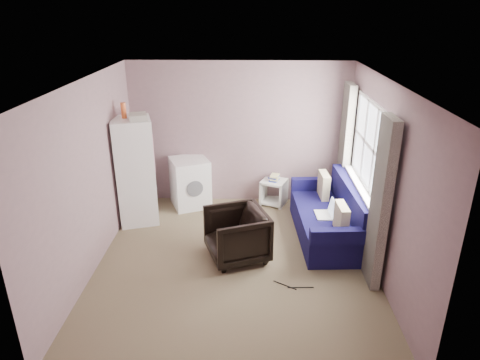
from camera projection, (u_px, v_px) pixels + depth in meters
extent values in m
cube|color=#7C6D51|center=(235.00, 263.00, 6.00)|extent=(3.80, 4.20, 0.02)
cube|color=silver|center=(234.00, 81.00, 5.04)|extent=(3.80, 4.20, 0.02)
cube|color=gray|center=(240.00, 134.00, 7.47)|extent=(3.80, 0.02, 2.50)
cube|color=gray|center=(225.00, 276.00, 3.57)|extent=(3.80, 0.02, 2.50)
cube|color=gray|center=(89.00, 178.00, 5.57)|extent=(0.02, 4.20, 2.50)
cube|color=gray|center=(384.00, 181.00, 5.47)|extent=(0.02, 4.20, 2.50)
cube|color=white|center=(370.00, 146.00, 6.02)|extent=(0.01, 1.60, 1.20)
imported|color=black|center=(237.00, 232.00, 5.96)|extent=(0.95, 0.98, 0.80)
cube|color=white|center=(135.00, 172.00, 6.84)|extent=(0.74, 0.74, 1.74)
cube|color=slate|center=(155.00, 182.00, 7.00)|extent=(0.17, 0.53, 0.02)
cube|color=slate|center=(152.00, 150.00, 7.01)|extent=(0.03, 0.03, 0.50)
cube|color=white|center=(153.00, 150.00, 6.76)|extent=(0.13, 0.40, 0.60)
cylinder|color=orange|center=(124.00, 110.00, 6.49)|extent=(0.10, 0.10, 0.24)
cube|color=beige|center=(138.00, 117.00, 6.43)|extent=(0.33, 0.36, 0.09)
cube|color=white|center=(190.00, 182.00, 7.55)|extent=(0.80, 0.80, 0.87)
cube|color=slate|center=(189.00, 161.00, 7.38)|extent=(0.74, 0.73, 0.05)
cylinder|color=slate|center=(195.00, 189.00, 7.28)|extent=(0.27, 0.13, 0.29)
cube|color=white|center=(274.00, 181.00, 7.59)|extent=(0.54, 0.54, 0.04)
cube|color=white|center=(274.00, 201.00, 7.74)|extent=(0.54, 0.54, 0.04)
cube|color=white|center=(264.00, 190.00, 7.74)|extent=(0.19, 0.39, 0.46)
cube|color=white|center=(284.00, 194.00, 7.60)|extent=(0.19, 0.39, 0.46)
cube|color=#25369E|center=(274.00, 180.00, 7.58)|extent=(0.20, 0.24, 0.03)
cube|color=beige|center=(275.00, 178.00, 7.57)|extent=(0.19, 0.23, 0.03)
cube|color=#25369E|center=(274.00, 177.00, 7.57)|extent=(0.21, 0.24, 0.03)
cube|color=beige|center=(275.00, 176.00, 7.54)|extent=(0.19, 0.23, 0.03)
cube|color=#14114F|center=(326.00, 224.00, 6.59)|extent=(0.96, 1.88, 0.41)
cube|color=#14114F|center=(351.00, 199.00, 6.44)|extent=(0.28, 1.84, 0.45)
cube|color=#14114F|center=(342.00, 236.00, 5.66)|extent=(0.87, 0.19, 0.20)
cube|color=#14114F|center=(317.00, 184.00, 7.30)|extent=(0.87, 0.19, 0.20)
cube|color=beige|center=(341.00, 219.00, 5.89)|extent=(0.14, 0.41, 0.41)
cube|color=beige|center=(324.00, 185.00, 6.98)|extent=(0.14, 0.41, 0.41)
cube|color=white|center=(323.00, 215.00, 6.42)|extent=(0.25, 0.35, 0.02)
cube|color=silver|center=(333.00, 208.00, 6.37)|extent=(0.08, 0.34, 0.22)
cube|color=white|center=(361.00, 187.00, 6.26)|extent=(0.14, 1.70, 0.04)
cube|color=white|center=(364.00, 185.00, 6.25)|extent=(0.02, 1.68, 0.05)
cube|color=white|center=(369.00, 146.00, 6.02)|extent=(0.02, 1.68, 0.05)
cube|color=white|center=(374.00, 104.00, 5.79)|extent=(0.02, 1.68, 0.05)
cube|color=white|center=(385.00, 166.00, 5.28)|extent=(0.02, 0.05, 1.20)
cube|color=white|center=(374.00, 152.00, 5.78)|extent=(0.02, 0.05, 1.20)
cube|color=white|center=(365.00, 140.00, 6.27)|extent=(0.02, 0.05, 1.20)
cube|color=white|center=(356.00, 130.00, 6.76)|extent=(0.02, 0.05, 1.20)
cube|color=beige|center=(380.00, 205.00, 5.18)|extent=(0.12, 0.46, 2.18)
cube|color=beige|center=(345.00, 149.00, 7.18)|extent=(0.12, 0.46, 2.18)
cylinder|color=black|center=(301.00, 287.00, 5.45)|extent=(0.34, 0.03, 0.01)
cylinder|color=black|center=(285.00, 285.00, 5.49)|extent=(0.29, 0.19, 0.01)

